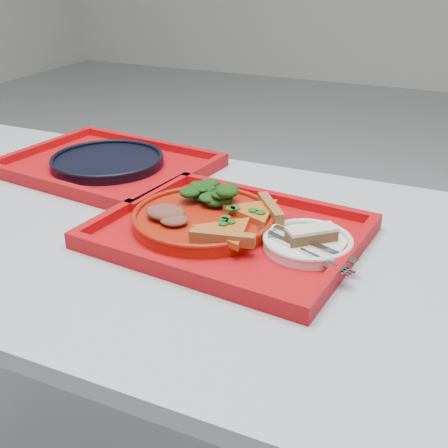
{
  "coord_description": "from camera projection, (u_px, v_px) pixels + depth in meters",
  "views": [
    {
      "loc": [
        0.5,
        -0.81,
        1.21
      ],
      "look_at": [
        0.13,
        0.0,
        0.78
      ],
      "focal_mm": 45.0,
      "sensor_mm": 36.0,
      "label": 1
    }
  ],
  "objects": [
    {
      "name": "dinner_plate",
      "position": [
        204.0,
        220.0,
        1.02
      ],
      "size": [
        0.26,
        0.26,
        0.02
      ],
      "primitive_type": "cylinder",
      "color": "#A71B0B",
      "rests_on": "tray_main"
    },
    {
      "name": "tray_main",
      "position": [
        229.0,
        235.0,
        1.0
      ],
      "size": [
        0.48,
        0.39,
        0.01
      ],
      "primitive_type": "cube",
      "rotation": [
        0.0,
        0.0,
        -0.1
      ],
      "color": "#B6090E",
      "rests_on": "table"
    },
    {
      "name": "fork",
      "position": [
        300.0,
        248.0,
        0.91
      ],
      "size": [
        0.18,
        0.1,
        0.01
      ],
      "primitive_type": "cube",
      "rotation": [
        0.0,
        0.0,
        -0.42
      ],
      "color": "silver",
      "rests_on": "side_plate"
    },
    {
      "name": "knife",
      "position": [
        310.0,
        242.0,
        0.93
      ],
      "size": [
        0.18,
        0.08,
        0.01
      ],
      "primitive_type": "cube",
      "rotation": [
        0.0,
        0.0,
        -0.36
      ],
      "color": "silver",
      "rests_on": "side_plate"
    },
    {
      "name": "dessert_bar",
      "position": [
        311.0,
        234.0,
        0.94
      ],
      "size": [
        0.09,
        0.08,
        0.02
      ],
      "rotation": [
        0.0,
        0.0,
        0.73
      ],
      "color": "#4F321A",
      "rests_on": "side_plate"
    },
    {
      "name": "tray_far",
      "position": [
        108.0,
        168.0,
        1.32
      ],
      "size": [
        0.49,
        0.4,
        0.01
      ],
      "primitive_type": "cube",
      "rotation": [
        0.0,
        0.0,
        -0.12
      ],
      "color": "#B6090E",
      "rests_on": "table"
    },
    {
      "name": "navy_plate",
      "position": [
        108.0,
        162.0,
        1.31
      ],
      "size": [
        0.26,
        0.26,
        0.02
      ],
      "primitive_type": "cylinder",
      "color": "black",
      "rests_on": "tray_far"
    },
    {
      "name": "meat_portion",
      "position": [
        166.0,
        212.0,
        1.01
      ],
      "size": [
        0.07,
        0.06,
        0.02
      ],
      "primitive_type": "ellipsoid",
      "color": "brown",
      "rests_on": "dinner_plate"
    },
    {
      "name": "salad_heap",
      "position": [
        213.0,
        191.0,
        1.06
      ],
      "size": [
        0.1,
        0.09,
        0.05
      ],
      "primitive_type": "ellipsoid",
      "color": "black",
      "rests_on": "dinner_plate"
    },
    {
      "name": "pizza_slice_b",
      "position": [
        255.0,
        209.0,
        1.02
      ],
      "size": [
        0.16,
        0.16,
        0.02
      ],
      "primitive_type": null,
      "rotation": [
        0.0,
        0.0,
        3.8
      ],
      "color": "orange",
      "rests_on": "dinner_plate"
    },
    {
      "name": "side_plate",
      "position": [
        308.0,
        245.0,
        0.94
      ],
      "size": [
        0.15,
        0.15,
        0.01
      ],
      "primitive_type": "cylinder",
      "color": "white",
      "rests_on": "tray_main"
    },
    {
      "name": "pizza_slice_a",
      "position": [
        226.0,
        230.0,
        0.95
      ],
      "size": [
        0.13,
        0.14,
        0.02
      ],
      "primitive_type": null,
      "rotation": [
        0.0,
        0.0,
        1.78
      ],
      "color": "orange",
      "rests_on": "dinner_plate"
    },
    {
      "name": "table",
      "position": [
        162.0,
        261.0,
        1.08
      ],
      "size": [
        1.6,
        0.8,
        0.75
      ],
      "color": "#A0A8B4",
      "rests_on": "ground"
    }
  ]
}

